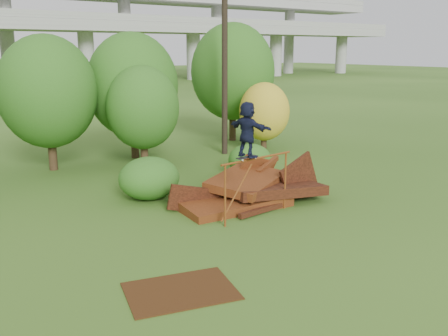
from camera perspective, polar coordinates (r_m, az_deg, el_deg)
ground at (r=14.33m, az=7.41°, el=-7.30°), size 240.00×240.00×0.00m
scrap_pile at (r=16.81m, az=2.97°, el=-2.61°), size 5.61×3.26×1.91m
grind_rail at (r=15.09m, az=3.80°, el=-0.71°), size 2.87×0.30×1.89m
skateboard at (r=14.66m, az=2.66°, el=1.24°), size 0.75×0.26×0.08m
skater at (r=14.51m, az=2.69°, el=4.43°), size 0.71×1.56×1.62m
flat_plate at (r=11.02m, az=-5.00°, el=-13.82°), size 2.64×2.19×0.03m
tree_1 at (r=22.03m, az=-19.52°, el=8.20°), size 4.06×4.06×5.65m
tree_2 at (r=21.70m, az=-9.28°, el=6.82°), size 3.12×3.12×4.39m
tree_3 at (r=23.54m, az=-10.43°, el=9.26°), size 4.19×4.19×5.81m
tree_4 at (r=24.83m, az=4.62°, el=6.43°), size 2.50×2.50×3.45m
tree_5 at (r=27.78m, az=1.01°, el=10.93°), size 4.58×4.58×6.44m
shrub_left at (r=17.26m, az=-8.56°, el=-1.16°), size 2.12×1.96×1.47m
shrub_right at (r=20.34m, az=2.98°, el=0.97°), size 1.82×1.67×1.29m
utility_pole at (r=24.08m, az=0.08°, el=13.91°), size 1.40×0.28×10.29m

